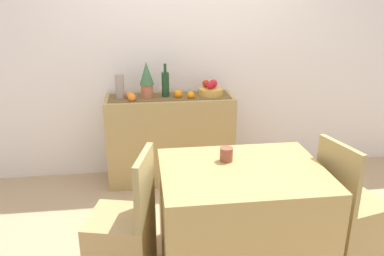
# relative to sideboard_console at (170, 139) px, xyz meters

# --- Properties ---
(ground_plane) EXTENTS (6.40, 6.40, 0.02)m
(ground_plane) POSITION_rel_sideboard_console_xyz_m (0.18, -0.92, -0.45)
(ground_plane) COLOR tan
(ground_plane) RESTS_ON ground
(room_wall_rear) EXTENTS (6.40, 0.06, 2.70)m
(room_wall_rear) POSITION_rel_sideboard_console_xyz_m (0.18, 0.26, 0.91)
(room_wall_rear) COLOR silver
(room_wall_rear) RESTS_ON ground
(sideboard_console) EXTENTS (1.24, 0.42, 0.87)m
(sideboard_console) POSITION_rel_sideboard_console_xyz_m (0.00, 0.00, 0.00)
(sideboard_console) COLOR tan
(sideboard_console) RESTS_ON ground
(table_runner) EXTENTS (1.16, 0.32, 0.01)m
(table_runner) POSITION_rel_sideboard_console_xyz_m (0.00, 0.00, 0.44)
(table_runner) COLOR brown
(table_runner) RESTS_ON sideboard_console
(fruit_bowl) EXTENTS (0.23, 0.23, 0.07)m
(fruit_bowl) POSITION_rel_sideboard_console_xyz_m (0.40, 0.00, 0.48)
(fruit_bowl) COLOR gold
(fruit_bowl) RESTS_ON table_runner
(apple_left) EXTENTS (0.07, 0.07, 0.07)m
(apple_left) POSITION_rel_sideboard_console_xyz_m (0.36, 0.05, 0.54)
(apple_left) COLOR red
(apple_left) RESTS_ON fruit_bowl
(apple_center) EXTENTS (0.08, 0.08, 0.08)m
(apple_center) POSITION_rel_sideboard_console_xyz_m (0.43, 0.03, 0.55)
(apple_center) COLOR red
(apple_center) RESTS_ON fruit_bowl
(apple_rear) EXTENTS (0.07, 0.07, 0.07)m
(apple_rear) POSITION_rel_sideboard_console_xyz_m (0.39, -0.03, 0.54)
(apple_rear) COLOR red
(apple_rear) RESTS_ON fruit_bowl
(wine_bottle) EXTENTS (0.07, 0.07, 0.32)m
(wine_bottle) POSITION_rel_sideboard_console_xyz_m (-0.04, 0.00, 0.56)
(wine_bottle) COLOR #1B3E23
(wine_bottle) RESTS_ON sideboard_console
(ceramic_vase) EXTENTS (0.08, 0.08, 0.23)m
(ceramic_vase) POSITION_rel_sideboard_console_xyz_m (-0.47, 0.00, 0.55)
(ceramic_vase) COLOR #9F9386
(ceramic_vase) RESTS_ON sideboard_console
(potted_plant) EXTENTS (0.14, 0.14, 0.34)m
(potted_plant) POSITION_rel_sideboard_console_xyz_m (-0.21, -0.00, 0.62)
(potted_plant) COLOR #BC6B4A
(potted_plant) RESTS_ON sideboard_console
(orange_loose_far) EXTENTS (0.08, 0.08, 0.08)m
(orange_loose_far) POSITION_rel_sideboard_console_xyz_m (0.08, -0.06, 0.48)
(orange_loose_far) COLOR orange
(orange_loose_far) RESTS_ON sideboard_console
(orange_loose_end) EXTENTS (0.07, 0.07, 0.07)m
(orange_loose_end) POSITION_rel_sideboard_console_xyz_m (0.19, -0.09, 0.47)
(orange_loose_end) COLOR orange
(orange_loose_end) RESTS_ON sideboard_console
(orange_loose_mid) EXTENTS (0.07, 0.07, 0.07)m
(orange_loose_mid) POSITION_rel_sideboard_console_xyz_m (-0.38, -0.03, 0.47)
(orange_loose_mid) COLOR orange
(orange_loose_mid) RESTS_ON sideboard_console
(orange_loose_near_bowl) EXTENTS (0.08, 0.08, 0.08)m
(orange_loose_near_bowl) POSITION_rel_sideboard_console_xyz_m (-0.36, -0.12, 0.47)
(orange_loose_near_bowl) COLOR orange
(orange_loose_near_bowl) RESTS_ON sideboard_console
(dining_table) EXTENTS (1.08, 0.83, 0.74)m
(dining_table) POSITION_rel_sideboard_console_xyz_m (0.37, -1.38, -0.07)
(dining_table) COLOR tan
(dining_table) RESTS_ON ground
(coffee_cup) EXTENTS (0.09, 0.09, 0.10)m
(coffee_cup) POSITION_rel_sideboard_console_xyz_m (0.29, -1.24, 0.35)
(coffee_cup) COLOR brown
(coffee_cup) RESTS_ON dining_table
(chair_near_window) EXTENTS (0.49, 0.49, 0.90)m
(chair_near_window) POSITION_rel_sideboard_console_xyz_m (-0.43, -1.39, -0.17)
(chair_near_window) COLOR tan
(chair_near_window) RESTS_ON ground
(chair_by_corner) EXTENTS (0.49, 0.49, 0.90)m
(chair_by_corner) POSITION_rel_sideboard_console_xyz_m (1.18, -1.39, -0.17)
(chair_by_corner) COLOR tan
(chair_by_corner) RESTS_ON ground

